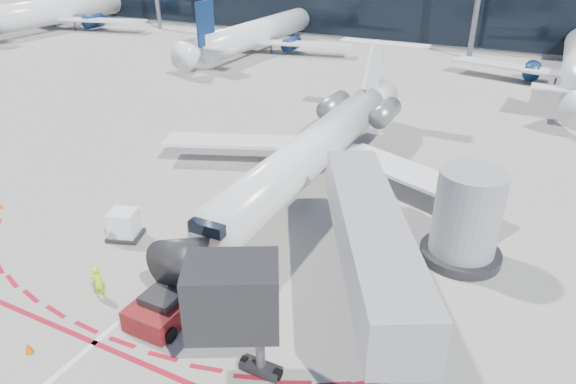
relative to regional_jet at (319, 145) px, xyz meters
The scene contains 11 objects.
ground 7.22m from the regional_jet, 106.35° to the right, with size 260.00×260.00×0.00m, color slate.
apron_centerline 5.48m from the regional_jet, 112.92° to the right, with size 0.25×40.00×0.01m, color silver.
apron_stop_bar 18.29m from the regional_jet, 96.07° to the right, with size 14.00×0.25×0.01m, color maroon.
jet_bridge 12.39m from the regional_jet, 50.48° to the right, with size 10.03×15.20×4.90m.
regional_jet is the anchor object (origin of this frame).
pushback_tug 15.54m from the regional_jet, 90.94° to the right, with size 2.33×5.39×1.40m.
ramp_worker 16.29m from the regional_jet, 103.58° to the right, with size 0.61×0.40×1.66m, color #C4FA1A.
uld_container 13.10m from the regional_jet, 119.05° to the right, with size 2.10×1.94×1.62m.
safety_cone_left 19.70m from the regional_jet, 141.34° to the right, with size 0.31×0.31×0.44m, color #DF5804.
safety_cone_right 20.04m from the regional_jet, 101.03° to the right, with size 0.33×0.33×0.46m, color #DF5804.
bg_airliner_1 41.54m from the regional_jet, 124.36° to the left, with size 30.07×31.84×9.73m, color silver, non-canonical shape.
Camera 1 is at (13.94, -21.95, 14.82)m, focal length 32.00 mm.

